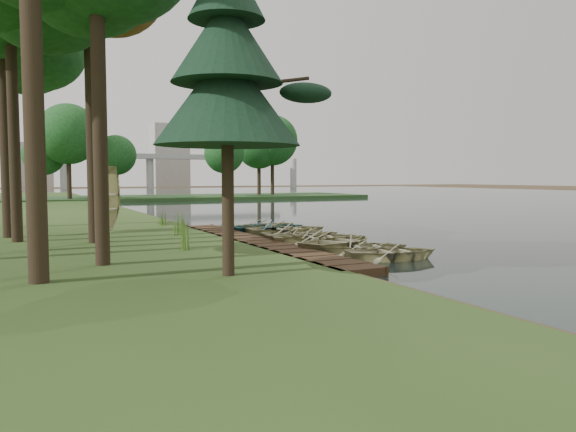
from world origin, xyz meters
name	(u,v)px	position (x,y,z in m)	size (l,w,h in m)	color
ground	(291,246)	(0.00, 0.00, 0.00)	(300.00, 300.00, 0.00)	#3D2F1D
water	(475,206)	(30.00, 20.00, 0.03)	(130.00, 200.00, 0.05)	black
boardwalk	(256,244)	(-1.60, 0.00, 0.15)	(1.60, 16.00, 0.30)	#362414
peninsula	(175,198)	(8.00, 50.00, 0.23)	(50.00, 14.00, 0.45)	#25461F
far_trees	(148,149)	(4.67, 50.00, 6.43)	(45.60, 5.60, 8.80)	black
bridge	(118,160)	(12.31, 120.00, 7.08)	(95.90, 4.00, 8.60)	#A5A5A0
building_a	(169,156)	(30.00, 140.00, 9.00)	(10.00, 8.00, 18.00)	#A5A5A0
building_b	(36,165)	(-5.00, 145.00, 6.00)	(8.00, 8.00, 12.00)	#A5A5A0
rowboat_0	(392,250)	(1.20, -5.47, 0.39)	(2.31, 3.24, 0.67)	beige
rowboat_1	(363,245)	(1.02, -3.95, 0.40)	(2.39, 3.34, 0.69)	beige
rowboat_2	(340,240)	(0.89, -2.54, 0.45)	(2.78, 3.89, 0.81)	beige
rowboat_3	(317,236)	(0.82, -0.85, 0.44)	(2.71, 3.80, 0.79)	beige
rowboat_4	(305,234)	(0.90, 0.42, 0.42)	(2.52, 3.53, 0.73)	beige
rowboat_5	(294,232)	(1.05, 1.78, 0.37)	(2.23, 3.12, 0.65)	beige
rowboat_6	(287,228)	(1.24, 2.90, 0.45)	(2.79, 3.90, 0.81)	beige
rowboat_7	(270,226)	(1.02, 4.44, 0.43)	(2.65, 3.71, 0.77)	teal
rowboat_8	(266,225)	(1.30, 5.51, 0.42)	(2.55, 3.57, 0.74)	beige
stored_rowboat	(110,225)	(-6.40, 6.44, 0.62)	(2.22, 3.11, 0.64)	beige
tree_6	(12,46)	(-10.34, 11.11, 9.54)	(4.67, 4.67, 11.31)	black
pine_tree	(227,66)	(-5.41, -7.24, 5.75)	(3.80, 3.80, 8.51)	black
reeds_0	(185,234)	(-5.04, -1.68, 0.86)	(0.60, 0.60, 1.12)	#3F661E
reeds_1	(179,225)	(-3.94, 3.22, 0.78)	(0.60, 0.60, 0.96)	#3F661E
reeds_2	(180,222)	(-3.43, 4.96, 0.74)	(0.60, 0.60, 0.87)	#3F661E
reeds_3	(161,217)	(-3.35, 9.01, 0.75)	(0.60, 0.60, 0.90)	#3F661E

